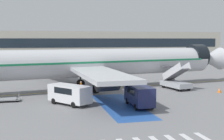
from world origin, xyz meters
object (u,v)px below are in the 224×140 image
at_px(boarding_stairs_forward, 176,82).
at_px(baggage_cart, 8,99).
at_px(service_van_0, 70,93).
at_px(ground_crew_0, 127,89).
at_px(service_van_1, 139,94).
at_px(terminal_building, 70,44).
at_px(ground_crew_2, 140,85).
at_px(traffic_cone_0, 219,90).
at_px(ground_crew_1, 81,87).
at_px(airliner, 95,63).
at_px(fuel_tanker, 51,65).

bearing_deg(boarding_stairs_forward, baggage_cart, 178.81).
xyz_separation_m(service_van_0, ground_crew_0, (7.41, 3.34, -0.33)).
relative_size(service_van_1, terminal_building, 0.04).
xyz_separation_m(ground_crew_2, terminal_building, (0.67, 90.13, 4.01)).
bearing_deg(ground_crew_0, traffic_cone_0, 135.21).
xyz_separation_m(service_van_0, ground_crew_1, (1.91, 4.87, -0.20)).
relative_size(ground_crew_1, traffic_cone_0, 2.94).
bearing_deg(service_van_1, traffic_cone_0, 24.21).
distance_m(service_van_0, ground_crew_1, 5.23).
distance_m(baggage_cart, traffic_cone_0, 26.55).
bearing_deg(terminal_building, ground_crew_2, -90.43).
relative_size(airliner, ground_crew_0, 27.74).
xyz_separation_m(service_van_1, traffic_cone_0, (13.04, 5.67, -1.02)).
bearing_deg(baggage_cart, ground_crew_2, -83.93).
height_order(service_van_1, terminal_building, terminal_building).
distance_m(service_van_0, service_van_1, 7.40).
xyz_separation_m(service_van_1, terminal_building, (3.43, 97.82, 3.73)).
distance_m(airliner, ground_crew_0, 7.34).
xyz_separation_m(airliner, boarding_stairs_forward, (11.10, -2.41, -2.75)).
bearing_deg(ground_crew_2, baggage_cart, 53.16).
bearing_deg(service_van_0, service_van_1, 122.30).
distance_m(fuel_tanker, service_van_1, 35.10).
relative_size(boarding_stairs_forward, ground_crew_1, 3.00).
bearing_deg(service_van_0, ground_crew_1, -148.40).
bearing_deg(ground_crew_1, terminal_building, -175.72).
relative_size(fuel_tanker, ground_crew_0, 5.26).
distance_m(service_van_1, ground_crew_1, 9.01).
xyz_separation_m(fuel_tanker, service_van_1, (7.48, -34.29, -0.48)).
bearing_deg(terminal_building, baggage_cart, -100.44).
relative_size(airliner, boarding_stairs_forward, 8.26).
xyz_separation_m(ground_crew_1, ground_crew_2, (7.77, 0.20, -0.01)).
bearing_deg(fuel_tanker, airliner, -164.19).
distance_m(service_van_0, traffic_cone_0, 20.22).
bearing_deg(terminal_building, airliner, -93.91).
distance_m(airliner, ground_crew_2, 7.31).
bearing_deg(airliner, terminal_building, 165.28).
distance_m(ground_crew_1, terminal_building, 90.81).
bearing_deg(ground_crew_1, fuel_tanker, -165.11).
xyz_separation_m(airliner, ground_crew_1, (-2.58, -4.61, -2.67)).
height_order(airliner, service_van_0, airliner).
bearing_deg(terminal_building, ground_crew_1, -95.34).
bearing_deg(baggage_cart, traffic_cone_0, -90.66).
bearing_deg(fuel_tanker, terminal_building, -6.77).
bearing_deg(ground_crew_2, service_van_1, 117.27).
height_order(service_van_1, ground_crew_0, service_van_1).
xyz_separation_m(service_van_0, terminal_building, (10.35, 95.19, 3.80)).
bearing_deg(ground_crew_0, boarding_stairs_forward, 161.05).
relative_size(fuel_tanker, service_van_0, 1.69).
bearing_deg(terminal_building, fuel_tanker, -99.75).
relative_size(fuel_tanker, terminal_building, 0.07).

